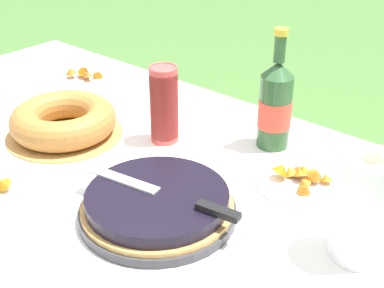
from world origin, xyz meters
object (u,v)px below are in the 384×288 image
paper_towel_roll (365,208)px  cup_stack (164,105)px  serving_knife (169,195)px  snack_plate_right (302,178)px  snack_plate_left (84,76)px  cider_bottle_green (275,105)px  berry_tart (157,205)px  bundt_cake (64,121)px

paper_towel_roll → cup_stack: bearing=170.4°
serving_knife → snack_plate_right: size_ratio=1.71×
snack_plate_left → paper_towel_roll: size_ratio=1.00×
serving_knife → snack_plate_left: size_ratio=1.80×
serving_knife → paper_towel_roll: size_ratio=1.81×
snack_plate_left → cup_stack: bearing=-15.6°
cider_bottle_green → snack_plate_right: (0.15, -0.11, -0.10)m
serving_knife → cider_bottle_green: bearing=-96.8°
berry_tart → serving_knife: 0.05m
snack_plate_right → paper_towel_roll: bearing=-36.1°
serving_knife → cider_bottle_green: cider_bottle_green is taller
serving_knife → snack_plate_left: bearing=-36.7°
serving_knife → bundt_cake: bearing=-20.9°
snack_plate_right → paper_towel_roll: (0.20, -0.15, 0.09)m
bundt_cake → cider_bottle_green: bearing=34.5°
berry_tart → bundt_cake: bearing=166.7°
serving_knife → paper_towel_roll: 0.37m
cup_stack → snack_plate_left: bearing=164.4°
cup_stack → paper_towel_roll: bearing=-9.6°
cup_stack → snack_plate_right: size_ratio=0.92×
serving_knife → bundt_cake: bundt_cake is taller
snack_plate_left → snack_plate_right: bearing=-5.8°
serving_knife → paper_towel_roll: (0.33, 0.15, 0.04)m
berry_tart → snack_plate_left: berry_tart is taller
snack_plate_left → paper_towel_roll: paper_towel_roll is taller
snack_plate_left → snack_plate_right: (0.87, -0.09, 0.00)m
cup_stack → paper_towel_roll: size_ratio=0.98×
bundt_cake → snack_plate_left: bundt_cake is taller
bundt_cake → cup_stack: bearing=34.5°
bundt_cake → paper_towel_roll: size_ratio=1.48×
berry_tart → snack_plate_right: (0.16, 0.30, -0.02)m
cup_stack → cider_bottle_green: cider_bottle_green is taller
serving_knife → cup_stack: cup_stack is taller
bundt_cake → snack_plate_right: bearing=18.4°
snack_plate_right → paper_towel_roll: paper_towel_roll is taller
cider_bottle_green → paper_towel_roll: 0.43m
bundt_cake → snack_plate_right: size_ratio=1.39×
bundt_cake → cider_bottle_green: 0.55m
berry_tart → cider_bottle_green: (0.01, 0.41, 0.08)m
snack_plate_left → paper_towel_roll: 1.10m
serving_knife → bundt_cake: 0.47m
paper_towel_roll → berry_tart: bearing=-156.8°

